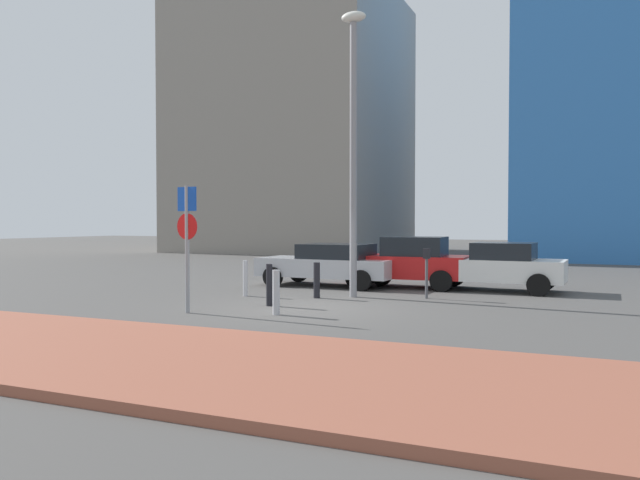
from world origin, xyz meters
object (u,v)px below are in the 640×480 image
at_px(parking_sign_post, 187,233).
at_px(parking_meter, 427,266).
at_px(traffic_bollard_edge, 317,280).
at_px(traffic_bollard_near, 245,278).
at_px(traffic_bollard_far, 269,285).
at_px(traffic_bollard_mid, 276,292).
at_px(parked_car_silver, 330,264).
at_px(street_lamp, 353,132).
at_px(parked_car_red, 407,262).
at_px(parked_car_white, 496,266).

xyz_separation_m(parking_sign_post, parking_meter, (4.36, 4.84, -0.94)).
bearing_deg(traffic_bollard_edge, traffic_bollard_near, -169.36).
bearing_deg(traffic_bollard_far, traffic_bollard_mid, -55.96).
bearing_deg(parking_meter, traffic_bollard_mid, -119.00).
distance_m(parked_car_silver, traffic_bollard_mid, 6.36).
height_order(street_lamp, traffic_bollard_far, street_lamp).
bearing_deg(parked_car_red, parking_sign_post, -112.63).
bearing_deg(parking_meter, street_lamp, -166.11).
height_order(parked_car_white, traffic_bollard_mid, parked_car_white).
distance_m(traffic_bollard_mid, traffic_bollard_far, 1.50).
bearing_deg(street_lamp, parked_car_white, 42.37).
height_order(traffic_bollard_near, traffic_bollard_mid, traffic_bollard_mid).
bearing_deg(parking_sign_post, parking_meter, 47.97).
relative_size(traffic_bollard_near, traffic_bollard_edge, 1.03).
relative_size(parked_car_white, parking_meter, 3.03).
relative_size(parked_car_red, traffic_bollard_near, 4.00).
distance_m(parking_sign_post, traffic_bollard_edge, 4.27).
bearing_deg(traffic_bollard_mid, parked_car_red, 80.88).
relative_size(parking_sign_post, traffic_bollard_edge, 2.98).
relative_size(parked_car_white, street_lamp, 0.53).
relative_size(parked_car_red, traffic_bollard_far, 3.85).
bearing_deg(traffic_bollard_edge, parked_car_red, 67.82).
distance_m(parked_car_silver, parked_car_white, 5.18).
bearing_deg(parked_car_red, traffic_bollard_mid, -99.12).
distance_m(parked_car_red, traffic_bollard_far, 5.95).
xyz_separation_m(traffic_bollard_mid, traffic_bollard_edge, (-0.40, 3.17, -0.02)).
bearing_deg(traffic_bollard_far, parking_meter, 43.46).
bearing_deg(parking_meter, traffic_bollard_far, -136.54).
height_order(parking_sign_post, street_lamp, street_lamp).
bearing_deg(traffic_bollard_far, parked_car_silver, 95.19).
relative_size(traffic_bollard_mid, traffic_bollard_edge, 1.03).
bearing_deg(parking_meter, parked_car_silver, 152.01).
relative_size(traffic_bollard_far, traffic_bollard_edge, 1.07).
relative_size(parking_sign_post, parking_meter, 2.13).
bearing_deg(traffic_bollard_near, parking_meter, 17.26).
relative_size(parking_sign_post, traffic_bollard_near, 2.90).
distance_m(traffic_bollard_near, traffic_bollard_edge, 2.06).
height_order(parked_car_red, parked_car_white, parked_car_red).
relative_size(parked_car_silver, parking_sign_post, 1.56).
height_order(parking_sign_post, traffic_bollard_edge, parking_sign_post).
height_order(parked_car_red, traffic_bollard_edge, parked_car_red).
height_order(traffic_bollard_near, traffic_bollard_edge, traffic_bollard_near).
xyz_separation_m(parking_meter, traffic_bollard_mid, (-2.37, -4.28, -0.38)).
relative_size(parked_car_red, traffic_bollard_edge, 4.10).
bearing_deg(parked_car_silver, traffic_bollard_mid, -78.30).
height_order(parked_car_white, street_lamp, street_lamp).
relative_size(parked_car_white, traffic_bollard_near, 4.14).
relative_size(traffic_bollard_near, traffic_bollard_mid, 0.99).
xyz_separation_m(parked_car_white, traffic_bollard_mid, (-3.84, -6.91, -0.25)).
xyz_separation_m(parked_car_red, traffic_bollard_edge, (-1.50, -3.69, -0.33)).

